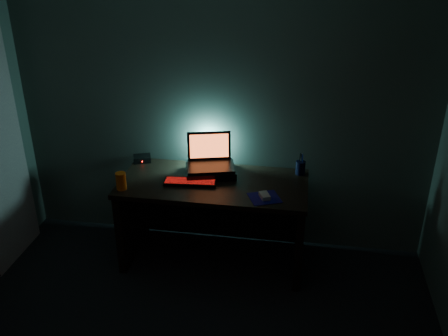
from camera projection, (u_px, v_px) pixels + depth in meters
name	position (u px, v px, depth m)	size (l,w,h in m)	color
room	(150.00, 245.00, 2.32)	(3.50, 4.00, 2.50)	black
desk	(215.00, 206.00, 4.14)	(1.50, 0.70, 0.75)	black
riser	(211.00, 171.00, 4.09)	(0.40, 0.30, 0.06)	black
laptop	(210.00, 158.00, 4.10)	(0.43, 0.37, 0.26)	black
keyboard	(190.00, 182.00, 3.95)	(0.42, 0.17, 0.03)	black
mousepad	(264.00, 198.00, 3.74)	(0.22, 0.20, 0.00)	#0C0C57
mouse	(265.00, 196.00, 3.73)	(0.06, 0.10, 0.03)	gray
pen_cup	(300.00, 168.00, 4.08)	(0.08, 0.08, 0.11)	black
juice_glass	(121.00, 181.00, 3.84)	(0.08, 0.08, 0.14)	#F55B0C
router	(142.00, 159.00, 4.32)	(0.18, 0.16, 0.05)	black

